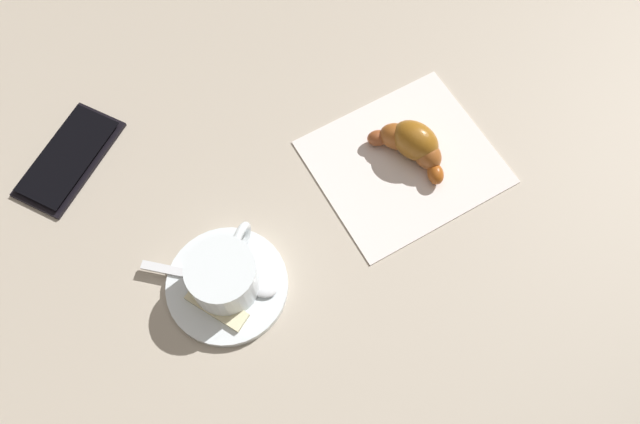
% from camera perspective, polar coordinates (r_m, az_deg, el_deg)
% --- Properties ---
extents(ground_plane, '(1.80, 1.80, 0.00)m').
position_cam_1_polar(ground_plane, '(0.67, 1.02, -0.35)').
color(ground_plane, '#AFA390').
extents(saucer, '(0.12, 0.12, 0.01)m').
position_cam_1_polar(saucer, '(0.64, -8.55, -6.74)').
color(saucer, silver).
rests_on(saucer, ground).
extents(espresso_cup, '(0.09, 0.07, 0.05)m').
position_cam_1_polar(espresso_cup, '(0.61, -8.88, -5.74)').
color(espresso_cup, silver).
rests_on(espresso_cup, saucer).
extents(teaspoon, '(0.11, 0.11, 0.01)m').
position_cam_1_polar(teaspoon, '(0.63, -8.26, -6.44)').
color(teaspoon, silver).
rests_on(teaspoon, saucer).
extents(sugar_packet, '(0.05, 0.07, 0.01)m').
position_cam_1_polar(sugar_packet, '(0.63, -9.51, -8.61)').
color(sugar_packet, beige).
rests_on(sugar_packet, saucer).
extents(napkin, '(0.20, 0.18, 0.00)m').
position_cam_1_polar(napkin, '(0.70, 7.81, 4.65)').
color(napkin, silver).
rests_on(napkin, ground).
extents(croissant, '(0.07, 0.10, 0.05)m').
position_cam_1_polar(croissant, '(0.69, 8.61, 6.21)').
color(croissant, '#9D4A15').
rests_on(croissant, napkin).
extents(cell_phone, '(0.15, 0.12, 0.01)m').
position_cam_1_polar(cell_phone, '(0.75, -22.20, 4.66)').
color(cell_phone, black).
rests_on(cell_phone, ground).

